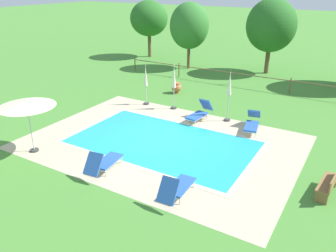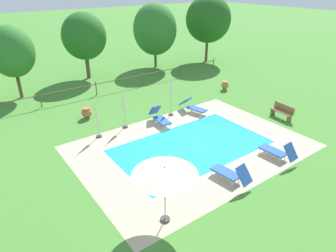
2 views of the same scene
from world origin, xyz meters
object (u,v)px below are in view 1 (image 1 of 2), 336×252
at_px(patio_umbrella_closed_row_mid_west, 146,80).
at_px(wooden_bench_lawn_side, 330,183).
at_px(sun_lounger_north_mid, 177,187).
at_px(tree_centre, 149,19).
at_px(sun_lounger_north_far, 200,113).
at_px(sun_lounger_north_end, 104,162).
at_px(terracotta_urn_near_fence, 176,87).
at_px(tree_far_west, 271,26).
at_px(patio_umbrella_open_foreground, 26,103).
at_px(patio_umbrella_closed_row_centre, 229,89).
at_px(patio_umbrella_closed_row_west, 174,81).
at_px(tree_east_mid, 189,26).
at_px(sun_lounger_north_near_steps, 252,123).

relative_size(patio_umbrella_closed_row_mid_west, wooden_bench_lawn_side, 1.51).
relative_size(sun_lounger_north_mid, tree_centre, 0.37).
bearing_deg(sun_lounger_north_far, tree_centre, 132.84).
height_order(sun_lounger_north_end, tree_centre, tree_centre).
xyz_separation_m(terracotta_urn_near_fence, tree_far_west, (3.47, 8.03, 3.22)).
bearing_deg(patio_umbrella_open_foreground, sun_lounger_north_far, 56.66).
bearing_deg(patio_umbrella_open_foreground, patio_umbrella_closed_row_centre, 52.16).
relative_size(patio_umbrella_closed_row_west, tree_east_mid, 0.49).
xyz_separation_m(terracotta_urn_near_fence, tree_east_mid, (-2.48, 6.36, 3.00)).
xyz_separation_m(patio_umbrella_closed_row_centre, tree_east_mid, (-7.04, 9.10, 1.68)).
distance_m(sun_lounger_north_end, tree_centre, 21.28).
distance_m(sun_lounger_north_far, tree_far_west, 11.82).
xyz_separation_m(patio_umbrella_closed_row_centre, tree_far_west, (-1.09, 10.77, 1.90)).
height_order(patio_umbrella_closed_row_mid_west, tree_east_mid, tree_east_mid).
distance_m(sun_lounger_north_far, patio_umbrella_closed_row_west, 2.45).
bearing_deg(sun_lounger_north_end, patio_umbrella_closed_row_centre, 73.71).
xyz_separation_m(sun_lounger_north_far, patio_umbrella_closed_row_centre, (1.28, 0.61, 1.29)).
bearing_deg(wooden_bench_lawn_side, patio_umbrella_open_foreground, -165.19).
bearing_deg(tree_east_mid, terracotta_urn_near_fence, -68.67).
xyz_separation_m(sun_lounger_north_end, tree_far_west, (1.00, 17.91, 3.19)).
bearing_deg(terracotta_urn_near_fence, patio_umbrella_closed_row_west, -63.39).
xyz_separation_m(sun_lounger_north_near_steps, sun_lounger_north_end, (-3.55, -6.64, 0.02)).
distance_m(patio_umbrella_open_foreground, tree_east_mid, 16.59).
bearing_deg(sun_lounger_north_far, patio_umbrella_closed_row_west, 158.93).
relative_size(sun_lounger_north_far, patio_umbrella_closed_row_centre, 0.75).
distance_m(sun_lounger_north_end, tree_far_west, 18.22).
relative_size(sun_lounger_north_end, tree_centre, 0.38).
xyz_separation_m(sun_lounger_north_end, patio_umbrella_open_foreground, (-3.66, -0.25, 1.76)).
relative_size(patio_umbrella_open_foreground, tree_east_mid, 0.46).
bearing_deg(sun_lounger_north_far, sun_lounger_north_mid, -70.08).
xyz_separation_m(sun_lounger_north_near_steps, patio_umbrella_closed_row_mid_west, (-6.47, 0.47, 1.07)).
bearing_deg(wooden_bench_lawn_side, sun_lounger_north_end, -160.22).
bearing_deg(sun_lounger_north_far, tree_east_mid, 120.66).
relative_size(patio_umbrella_closed_row_west, patio_umbrella_closed_row_centre, 0.99).
distance_m(patio_umbrella_open_foreground, patio_umbrella_closed_row_mid_west, 7.43).
bearing_deg(sun_lounger_north_far, tree_far_west, 89.01).
distance_m(terracotta_urn_near_fence, tree_centre, 11.93).
height_order(terracotta_urn_near_fence, tree_east_mid, tree_east_mid).
distance_m(sun_lounger_north_near_steps, tree_east_mid, 13.17).
distance_m(tree_far_west, tree_east_mid, 6.19).
distance_m(patio_umbrella_closed_row_centre, wooden_bench_lawn_side, 7.10).
bearing_deg(sun_lounger_north_near_steps, tree_centre, 139.48).
bearing_deg(wooden_bench_lawn_side, tree_centre, 138.40).
relative_size(patio_umbrella_closed_row_centre, tree_far_west, 0.46).
xyz_separation_m(sun_lounger_north_mid, tree_east_mid, (-8.15, 16.32, 2.97)).
distance_m(terracotta_urn_near_fence, tree_far_west, 9.32).
distance_m(wooden_bench_lawn_side, tree_east_mid, 18.62).
bearing_deg(tree_east_mid, patio_umbrella_closed_row_mid_west, -77.43).
distance_m(sun_lounger_north_near_steps, sun_lounger_north_far, 2.75).
relative_size(patio_umbrella_closed_row_centre, wooden_bench_lawn_side, 1.66).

